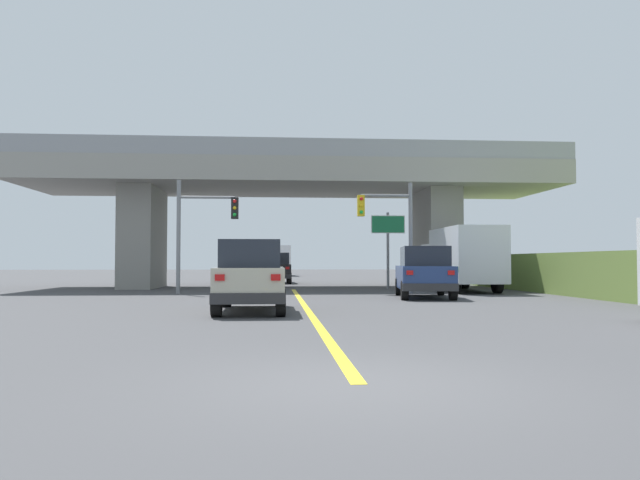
{
  "coord_description": "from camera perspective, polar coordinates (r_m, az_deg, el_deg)",
  "views": [
    {
      "loc": [
        -0.98,
        -7.04,
        1.42
      ],
      "look_at": [
        0.99,
        19.18,
        2.37
      ],
      "focal_mm": 34.23,
      "sensor_mm": 36.0,
      "label": 1
    }
  ],
  "objects": [
    {
      "name": "traffic_signal_farside",
      "position": [
        27.6,
        -11.17,
        1.58
      ],
      "size": [
        2.72,
        0.36,
        5.07
      ],
      "color": "slate",
      "rests_on": "ground"
    },
    {
      "name": "semi_truck_distant",
      "position": [
        62.46,
        -3.87,
        -1.89
      ],
      "size": [
        2.33,
        6.57,
        3.04
      ],
      "color": "navy",
      "rests_on": "ground"
    },
    {
      "name": "sedan_oncoming",
      "position": [
        41.02,
        -4.13,
        -2.62
      ],
      "size": [
        1.97,
        4.75,
        2.02
      ],
      "color": "black",
      "rests_on": "ground"
    },
    {
      "name": "suv_lead",
      "position": [
        17.56,
        -6.45,
        -3.37
      ],
      "size": [
        1.91,
        4.65,
        2.02
      ],
      "color": "#B7B29E",
      "rests_on": "ground"
    },
    {
      "name": "overpass_bridge",
      "position": [
        34.28,
        -2.63,
        4.46
      ],
      "size": [
        28.91,
        8.07,
        7.6
      ],
      "color": "gray",
      "rests_on": "ground"
    },
    {
      "name": "box_truck",
      "position": [
        30.22,
        13.13,
        -1.67
      ],
      "size": [
        2.33,
        6.98,
        3.03
      ],
      "color": "silver",
      "rests_on": "ground"
    },
    {
      "name": "lane_divider_stripe",
      "position": [
        19.27,
        -1.37,
        -6.27
      ],
      "size": [
        0.2,
        24.31,
        0.01
      ],
      "primitive_type": "cube",
      "color": "yellow",
      "rests_on": "ground"
    },
    {
      "name": "ground",
      "position": [
        34.09,
        -2.65,
        -4.45
      ],
      "size": [
        160.0,
        160.0,
        0.0
      ],
      "primitive_type": "plane",
      "color": "#424244"
    },
    {
      "name": "suv_crossing",
      "position": [
        24.54,
        9.71,
        -2.98
      ],
      "size": [
        2.61,
        4.79,
        2.02
      ],
      "rotation": [
        0.0,
        0.0,
        -0.14
      ],
      "color": "navy",
      "rests_on": "ground"
    },
    {
      "name": "traffic_signal_nearside",
      "position": [
        27.95,
        6.74,
        1.61
      ],
      "size": [
        2.53,
        0.36,
        5.04
      ],
      "color": "slate",
      "rests_on": "ground"
    },
    {
      "name": "highway_sign",
      "position": [
        32.44,
        6.38,
        0.74
      ],
      "size": [
        1.8,
        0.17,
        4.04
      ],
      "color": "slate",
      "rests_on": "ground"
    }
  ]
}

